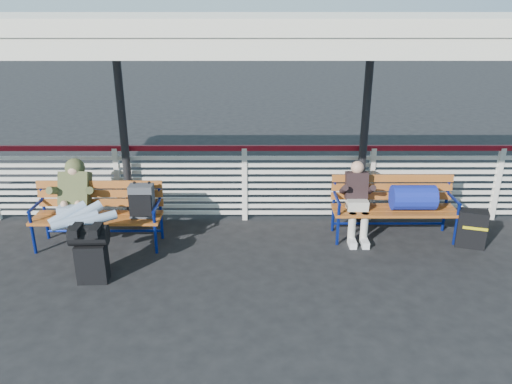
{
  "coord_description": "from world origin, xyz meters",
  "views": [
    {
      "loc": [
        0.17,
        -5.52,
        3.29
      ],
      "look_at": [
        0.18,
        1.0,
        0.81
      ],
      "focal_mm": 35.0,
      "sensor_mm": 36.0,
      "label": 1
    }
  ],
  "objects_px": {
    "luggage_stack": "(91,251)",
    "companion_person": "(357,200)",
    "bench_left": "(112,206)",
    "traveler_man": "(79,210)",
    "suitcase_side": "(471,229)",
    "bench_right": "(404,199)"
  },
  "relations": [
    {
      "from": "luggage_stack",
      "to": "traveler_man",
      "type": "relative_size",
      "value": 0.47
    },
    {
      "from": "luggage_stack",
      "to": "bench_left",
      "type": "relative_size",
      "value": 0.43
    },
    {
      "from": "luggage_stack",
      "to": "companion_person",
      "type": "relative_size",
      "value": 0.67
    },
    {
      "from": "bench_right",
      "to": "companion_person",
      "type": "bearing_deg",
      "value": -179.87
    },
    {
      "from": "bench_left",
      "to": "bench_right",
      "type": "xyz_separation_m",
      "value": [
        4.21,
        0.23,
        0.01
      ]
    },
    {
      "from": "luggage_stack",
      "to": "companion_person",
      "type": "distance_m",
      "value": 3.75
    },
    {
      "from": "traveler_man",
      "to": "companion_person",
      "type": "bearing_deg",
      "value": 8.38
    },
    {
      "from": "traveler_man",
      "to": "luggage_stack",
      "type": "bearing_deg",
      "value": -63.3
    },
    {
      "from": "bench_left",
      "to": "suitcase_side",
      "type": "xyz_separation_m",
      "value": [
        5.12,
        -0.07,
        -0.32
      ]
    },
    {
      "from": "luggage_stack",
      "to": "suitcase_side",
      "type": "height_order",
      "value": "luggage_stack"
    },
    {
      "from": "luggage_stack",
      "to": "bench_right",
      "type": "distance_m",
      "value": 4.4
    },
    {
      "from": "luggage_stack",
      "to": "suitcase_side",
      "type": "bearing_deg",
      "value": 8.13
    },
    {
      "from": "bench_left",
      "to": "traveler_man",
      "type": "height_order",
      "value": "traveler_man"
    },
    {
      "from": "bench_left",
      "to": "suitcase_side",
      "type": "relative_size",
      "value": 3.28
    },
    {
      "from": "suitcase_side",
      "to": "companion_person",
      "type": "bearing_deg",
      "value": -173.86
    },
    {
      "from": "companion_person",
      "to": "traveler_man",
      "type": "bearing_deg",
      "value": -171.62
    },
    {
      "from": "bench_right",
      "to": "companion_person",
      "type": "relative_size",
      "value": 1.57
    },
    {
      "from": "traveler_man",
      "to": "bench_right",
      "type": "bearing_deg",
      "value": 7.15
    },
    {
      "from": "traveler_man",
      "to": "bench_left",
      "type": "bearing_deg",
      "value": 44.21
    },
    {
      "from": "bench_left",
      "to": "companion_person",
      "type": "distance_m",
      "value": 3.52
    },
    {
      "from": "companion_person",
      "to": "suitcase_side",
      "type": "relative_size",
      "value": 2.09
    },
    {
      "from": "traveler_man",
      "to": "companion_person",
      "type": "distance_m",
      "value": 3.91
    }
  ]
}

